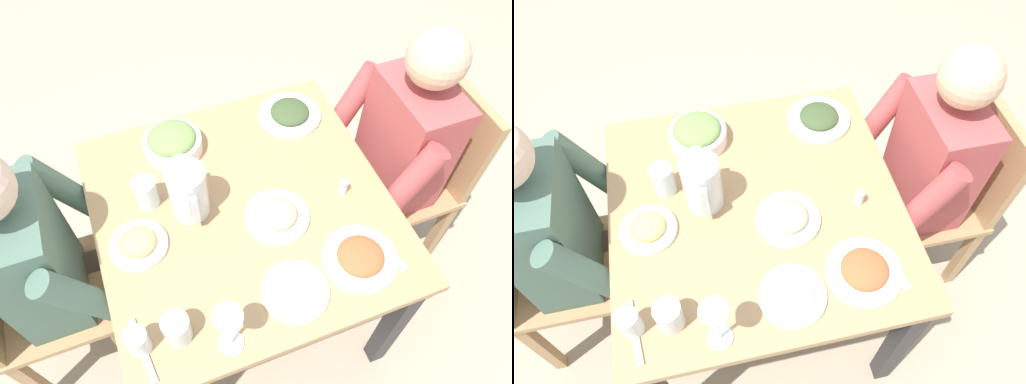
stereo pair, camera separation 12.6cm
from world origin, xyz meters
TOP-DOWN VIEW (x-y plane):
  - ground_plane at (0.00, 0.00)m, footprint 8.00×8.00m
  - dining_table at (0.00, 0.00)m, footprint 0.93×0.93m
  - chair_near at (-0.07, -0.77)m, footprint 0.40×0.40m
  - chair_far at (-0.08, 0.77)m, footprint 0.40×0.40m
  - diner_near at (-0.07, -0.56)m, footprint 0.48×0.53m
  - diner_far at (-0.08, 0.56)m, footprint 0.48×0.53m
  - water_pitcher at (-0.05, -0.15)m, footprint 0.16×0.12m
  - salad_bowl at (-0.31, -0.14)m, footprint 0.20×0.20m
  - plate_beans at (0.07, 0.09)m, footprint 0.20×0.20m
  - plate_dolmas at (-0.32, 0.30)m, footprint 0.23×0.23m
  - plate_yoghurt at (0.32, 0.04)m, footprint 0.19×0.19m
  - plate_fries at (0.02, -0.34)m, footprint 0.18×0.18m
  - plate_rice_curry at (0.30, 0.26)m, footprint 0.22×0.22m
  - water_glass_near_right at (0.32, -0.30)m, footprint 0.08×0.08m
  - water_glass_far_right at (-0.13, -0.28)m, footprint 0.07×0.07m
  - water_glass_center at (0.32, -0.40)m, footprint 0.06×0.06m
  - wine_glass at (0.39, -0.18)m, footprint 0.08×0.08m
  - salt_shaker at (0.06, 0.32)m, footprint 0.03×0.03m
  - fork_near at (0.29, 0.34)m, footprint 0.17×0.07m
  - knife_near at (0.33, -0.40)m, footprint 0.19×0.04m

SIDE VIEW (x-z plane):
  - ground_plane at x=0.00m, z-range 0.00..0.00m
  - chair_near at x=-0.07m, z-range 0.06..0.94m
  - chair_far at x=-0.08m, z-range 0.06..0.94m
  - dining_table at x=0.00m, z-range 0.25..1.00m
  - diner_near at x=-0.07m, z-range 0.06..1.24m
  - diner_far at x=-0.08m, z-range 0.06..1.24m
  - fork_near at x=0.29m, z-range 0.74..0.75m
  - knife_near at x=0.33m, z-range 0.74..0.75m
  - plate_yoghurt at x=0.32m, z-range 0.74..0.78m
  - plate_rice_curry at x=0.30m, z-range 0.74..0.78m
  - plate_dolmas at x=-0.32m, z-range 0.74..0.78m
  - plate_beans at x=0.07m, z-range 0.74..0.79m
  - plate_fries at x=0.02m, z-range 0.74..0.79m
  - salt_shaker at x=0.06m, z-range 0.75..0.80m
  - salad_bowl at x=-0.31m, z-range 0.74..0.83m
  - water_glass_center at x=0.32m, z-range 0.74..0.84m
  - water_glass_near_right at x=0.32m, z-range 0.74..0.84m
  - water_glass_far_right at x=-0.13m, z-range 0.74..0.85m
  - water_pitcher at x=-0.05m, z-range 0.75..0.94m
  - wine_glass at x=0.39m, z-range 0.79..0.98m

